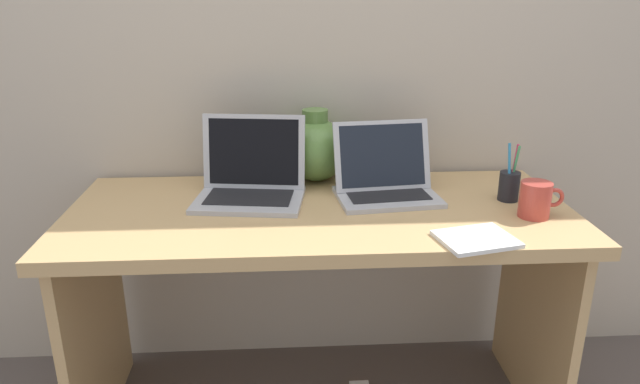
{
  "coord_description": "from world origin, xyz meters",
  "views": [
    {
      "loc": [
        -0.1,
        -1.63,
        1.37
      ],
      "look_at": [
        0.0,
        0.0,
        0.79
      ],
      "focal_mm": 32.36,
      "sensor_mm": 36.0,
      "label": 1
    }
  ],
  "objects_px": {
    "coffee_mug": "(536,200)",
    "laptop_right": "(385,177)",
    "pen_cup": "(509,185)",
    "laptop_left": "(251,177)",
    "green_vase": "(315,149)",
    "notebook_stack": "(476,239)"
  },
  "relations": [
    {
      "from": "coffee_mug",
      "to": "laptop_right",
      "type": "bearing_deg",
      "value": 153.14
    },
    {
      "from": "laptop_right",
      "to": "pen_cup",
      "type": "bearing_deg",
      "value": -9.84
    },
    {
      "from": "laptop_left",
      "to": "pen_cup",
      "type": "height_order",
      "value": "laptop_left"
    },
    {
      "from": "laptop_right",
      "to": "coffee_mug",
      "type": "height_order",
      "value": "laptop_right"
    },
    {
      "from": "laptop_right",
      "to": "green_vase",
      "type": "height_order",
      "value": "green_vase"
    },
    {
      "from": "green_vase",
      "to": "coffee_mug",
      "type": "height_order",
      "value": "green_vase"
    },
    {
      "from": "laptop_left",
      "to": "pen_cup",
      "type": "relative_size",
      "value": 1.93
    },
    {
      "from": "notebook_stack",
      "to": "coffee_mug",
      "type": "distance_m",
      "value": 0.28
    },
    {
      "from": "laptop_left",
      "to": "green_vase",
      "type": "bearing_deg",
      "value": 37.71
    },
    {
      "from": "laptop_left",
      "to": "green_vase",
      "type": "distance_m",
      "value": 0.27
    },
    {
      "from": "notebook_stack",
      "to": "coffee_mug",
      "type": "height_order",
      "value": "coffee_mug"
    },
    {
      "from": "coffee_mug",
      "to": "pen_cup",
      "type": "xyz_separation_m",
      "value": [
        -0.03,
        0.14,
        -0.0
      ]
    },
    {
      "from": "pen_cup",
      "to": "laptop_right",
      "type": "bearing_deg",
      "value": 170.16
    },
    {
      "from": "laptop_left",
      "to": "laptop_right",
      "type": "height_order",
      "value": "laptop_left"
    },
    {
      "from": "green_vase",
      "to": "pen_cup",
      "type": "xyz_separation_m",
      "value": [
        0.59,
        -0.24,
        -0.06
      ]
    },
    {
      "from": "laptop_right",
      "to": "notebook_stack",
      "type": "distance_m",
      "value": 0.41
    },
    {
      "from": "laptop_left",
      "to": "notebook_stack",
      "type": "relative_size",
      "value": 1.86
    },
    {
      "from": "green_vase",
      "to": "pen_cup",
      "type": "distance_m",
      "value": 0.64
    },
    {
      "from": "notebook_stack",
      "to": "pen_cup",
      "type": "xyz_separation_m",
      "value": [
        0.2,
        0.3,
        0.04
      ]
    },
    {
      "from": "laptop_right",
      "to": "coffee_mug",
      "type": "xyz_separation_m",
      "value": [
        0.41,
        -0.21,
        -0.01
      ]
    },
    {
      "from": "green_vase",
      "to": "pen_cup",
      "type": "height_order",
      "value": "green_vase"
    },
    {
      "from": "notebook_stack",
      "to": "coffee_mug",
      "type": "bearing_deg",
      "value": 35.69
    }
  ]
}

